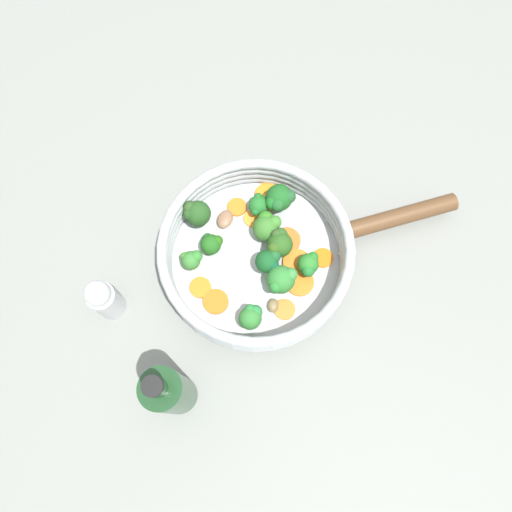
# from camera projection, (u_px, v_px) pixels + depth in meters

# --- Properties ---
(ground_plane) EXTENTS (4.00, 4.00, 0.00)m
(ground_plane) POSITION_uv_depth(u_px,v_px,m) (256.00, 262.00, 0.77)
(ground_plane) COLOR gray
(skillet) EXTENTS (0.27, 0.27, 0.02)m
(skillet) POSITION_uv_depth(u_px,v_px,m) (256.00, 261.00, 0.76)
(skillet) COLOR #B2B5B7
(skillet) RESTS_ON ground_plane
(skillet_rim_wall) EXTENTS (0.28, 0.28, 0.06)m
(skillet_rim_wall) POSITION_uv_depth(u_px,v_px,m) (256.00, 253.00, 0.72)
(skillet_rim_wall) COLOR #AFB5BA
(skillet_rim_wall) RESTS_ON skillet
(skillet_handle) EXTENTS (0.19, 0.05, 0.03)m
(skillet_handle) POSITION_uv_depth(u_px,v_px,m) (398.00, 217.00, 0.76)
(skillet_handle) COLOR brown
(skillet_handle) RESTS_ON skillet
(skillet_rivet_left) EXTENTS (0.01, 0.01, 0.01)m
(skillet_rivet_left) POSITION_uv_depth(u_px,v_px,m) (340.00, 254.00, 0.75)
(skillet_rivet_left) COLOR #B1B8B8
(skillet_rivet_left) RESTS_ON skillet
(skillet_rivet_right) EXTENTS (0.01, 0.01, 0.01)m
(skillet_rivet_right) POSITION_uv_depth(u_px,v_px,m) (328.00, 219.00, 0.77)
(skillet_rivet_right) COLOR #B3B1B3
(skillet_rivet_right) RESTS_ON skillet
(carrot_slice_0) EXTENTS (0.03, 0.03, 0.00)m
(carrot_slice_0) POSITION_uv_depth(u_px,v_px,m) (323.00, 258.00, 0.75)
(carrot_slice_0) COLOR orange
(carrot_slice_0) RESTS_ON skillet
(carrot_slice_1) EXTENTS (0.04, 0.04, 0.00)m
(carrot_slice_1) POSITION_uv_depth(u_px,v_px,m) (253.00, 218.00, 0.77)
(carrot_slice_1) COLOR orange
(carrot_slice_1) RESTS_ON skillet
(carrot_slice_2) EXTENTS (0.05, 0.05, 0.01)m
(carrot_slice_2) POSITION_uv_depth(u_px,v_px,m) (216.00, 302.00, 0.73)
(carrot_slice_2) COLOR orange
(carrot_slice_2) RESTS_ON skillet
(carrot_slice_3) EXTENTS (0.06, 0.06, 0.00)m
(carrot_slice_3) POSITION_uv_depth(u_px,v_px,m) (300.00, 282.00, 0.74)
(carrot_slice_3) COLOR orange
(carrot_slice_3) RESTS_ON skillet
(carrot_slice_4) EXTENTS (0.05, 0.05, 0.01)m
(carrot_slice_4) POSITION_uv_depth(u_px,v_px,m) (297.00, 263.00, 0.75)
(carrot_slice_4) COLOR orange
(carrot_slice_4) RESTS_ON skillet
(carrot_slice_5) EXTENTS (0.07, 0.07, 0.00)m
(carrot_slice_5) POSITION_uv_depth(u_px,v_px,m) (269.00, 196.00, 0.78)
(carrot_slice_5) COLOR orange
(carrot_slice_5) RESTS_ON skillet
(carrot_slice_6) EXTENTS (0.04, 0.04, 0.00)m
(carrot_slice_6) POSITION_uv_depth(u_px,v_px,m) (285.00, 310.00, 0.73)
(carrot_slice_6) COLOR orange
(carrot_slice_6) RESTS_ON skillet
(carrot_slice_7) EXTENTS (0.04, 0.04, 0.00)m
(carrot_slice_7) POSITION_uv_depth(u_px,v_px,m) (200.00, 287.00, 0.74)
(carrot_slice_7) COLOR orange
(carrot_slice_7) RESTS_ON skillet
(carrot_slice_8) EXTENTS (0.05, 0.05, 0.01)m
(carrot_slice_8) POSITION_uv_depth(u_px,v_px,m) (287.00, 240.00, 0.76)
(carrot_slice_8) COLOR orange
(carrot_slice_8) RESTS_ON skillet
(carrot_slice_9) EXTENTS (0.04, 0.04, 0.00)m
(carrot_slice_9) POSITION_uv_depth(u_px,v_px,m) (237.00, 207.00, 0.78)
(carrot_slice_9) COLOR orange
(carrot_slice_9) RESTS_ON skillet
(broccoli_floret_0) EXTENTS (0.04, 0.04, 0.05)m
(broccoli_floret_0) POSITION_uv_depth(u_px,v_px,m) (281.00, 280.00, 0.71)
(broccoli_floret_0) COLOR #8DA85D
(broccoli_floret_0) RESTS_ON skillet
(broccoli_floret_1) EXTENTS (0.03, 0.03, 0.04)m
(broccoli_floret_1) POSITION_uv_depth(u_px,v_px,m) (258.00, 205.00, 0.75)
(broccoli_floret_1) COLOR #729459
(broccoli_floret_1) RESTS_ON skillet
(broccoli_floret_2) EXTENTS (0.04, 0.05, 0.04)m
(broccoli_floret_2) POSITION_uv_depth(u_px,v_px,m) (267.00, 226.00, 0.74)
(broccoli_floret_2) COLOR #789D4E
(broccoli_floret_2) RESTS_ON skillet
(broccoli_floret_3) EXTENTS (0.04, 0.04, 0.05)m
(broccoli_floret_3) POSITION_uv_depth(u_px,v_px,m) (279.00, 243.00, 0.73)
(broccoli_floret_3) COLOR #709754
(broccoli_floret_3) RESTS_ON skillet
(broccoli_floret_4) EXTENTS (0.04, 0.04, 0.04)m
(broccoli_floret_4) POSITION_uv_depth(u_px,v_px,m) (251.00, 316.00, 0.70)
(broccoli_floret_4) COLOR #86A46E
(broccoli_floret_4) RESTS_ON skillet
(broccoli_floret_5) EXTENTS (0.03, 0.04, 0.04)m
(broccoli_floret_5) POSITION_uv_depth(u_px,v_px,m) (308.00, 265.00, 0.73)
(broccoli_floret_5) COLOR #7BA15C
(broccoli_floret_5) RESTS_ON skillet
(broccoli_floret_6) EXTENTS (0.04, 0.04, 0.05)m
(broccoli_floret_6) POSITION_uv_depth(u_px,v_px,m) (196.00, 213.00, 0.74)
(broccoli_floret_6) COLOR #629555
(broccoli_floret_6) RESTS_ON skillet
(broccoli_floret_7) EXTENTS (0.03, 0.03, 0.04)m
(broccoli_floret_7) POSITION_uv_depth(u_px,v_px,m) (191.00, 260.00, 0.73)
(broccoli_floret_7) COLOR #81AC5D
(broccoli_floret_7) RESTS_ON skillet
(broccoli_floret_8) EXTENTS (0.05, 0.04, 0.05)m
(broccoli_floret_8) POSITION_uv_depth(u_px,v_px,m) (279.00, 199.00, 0.75)
(broccoli_floret_8) COLOR #6A8555
(broccoli_floret_8) RESTS_ON skillet
(broccoli_floret_9) EXTENTS (0.03, 0.03, 0.04)m
(broccoli_floret_9) POSITION_uv_depth(u_px,v_px,m) (211.00, 244.00, 0.74)
(broccoli_floret_9) COLOR #609451
(broccoli_floret_9) RESTS_ON skillet
(broccoli_floret_10) EXTENTS (0.04, 0.03, 0.05)m
(broccoli_floret_10) POSITION_uv_depth(u_px,v_px,m) (268.00, 261.00, 0.72)
(broccoli_floret_10) COLOR #779C5E
(broccoli_floret_10) RESTS_ON skillet
(mushroom_piece_0) EXTENTS (0.04, 0.04, 0.01)m
(mushroom_piece_0) POSITION_uv_depth(u_px,v_px,m) (225.00, 219.00, 0.77)
(mushroom_piece_0) COLOR #876146
(mushroom_piece_0) RESTS_ON skillet
(mushroom_piece_1) EXTENTS (0.02, 0.02, 0.01)m
(mushroom_piece_1) POSITION_uv_depth(u_px,v_px,m) (273.00, 306.00, 0.72)
(mushroom_piece_1) COLOR olive
(mushroom_piece_1) RESTS_ON skillet
(salt_shaker) EXTENTS (0.04, 0.04, 0.10)m
(salt_shaker) POSITION_uv_depth(u_px,v_px,m) (104.00, 299.00, 0.70)
(salt_shaker) COLOR silver
(salt_shaker) RESTS_ON ground_plane
(oil_bottle) EXTENTS (0.05, 0.05, 0.20)m
(oil_bottle) POSITION_uv_depth(u_px,v_px,m) (170.00, 392.00, 0.63)
(oil_bottle) COLOR #193D1E
(oil_bottle) RESTS_ON ground_plane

